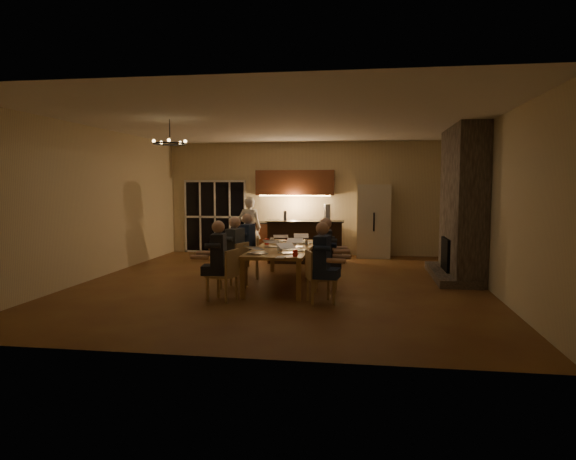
% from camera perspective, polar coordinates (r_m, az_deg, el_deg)
% --- Properties ---
extents(floor, '(9.00, 9.00, 0.00)m').
position_cam_1_polar(floor, '(10.41, -0.80, -5.96)').
color(floor, brown).
rests_on(floor, ground).
extents(back_wall, '(8.00, 0.04, 3.20)m').
position_cam_1_polar(back_wall, '(14.71, 2.08, 3.51)').
color(back_wall, tan).
rests_on(back_wall, ground).
extents(left_wall, '(0.04, 9.00, 3.20)m').
position_cam_1_polar(left_wall, '(11.59, -20.84, 2.79)').
color(left_wall, tan).
rests_on(left_wall, ground).
extents(right_wall, '(0.04, 9.00, 3.20)m').
position_cam_1_polar(right_wall, '(10.36, 21.72, 2.54)').
color(right_wall, tan).
rests_on(right_wall, ground).
extents(ceiling, '(8.00, 9.00, 0.04)m').
position_cam_1_polar(ceiling, '(10.30, -0.82, 11.91)').
color(ceiling, white).
rests_on(ceiling, back_wall).
extents(french_doors, '(1.86, 0.08, 2.10)m').
position_cam_1_polar(french_doors, '(15.23, -8.09, 1.45)').
color(french_doors, black).
rests_on(french_doors, ground).
extents(fireplace, '(0.58, 2.50, 3.20)m').
position_cam_1_polar(fireplace, '(11.47, 18.81, 2.83)').
color(fireplace, '#60564B').
rests_on(fireplace, ground).
extents(kitchenette, '(2.24, 0.68, 2.40)m').
position_cam_1_polar(kitchenette, '(14.44, 0.75, 1.90)').
color(kitchenette, brown).
rests_on(kitchenette, ground).
extents(refrigerator, '(0.90, 0.68, 2.00)m').
position_cam_1_polar(refrigerator, '(14.27, 9.51, 0.99)').
color(refrigerator, beige).
rests_on(refrigerator, ground).
extents(dining_table, '(1.10, 2.97, 0.75)m').
position_cam_1_polar(dining_table, '(10.28, -0.49, -3.99)').
color(dining_table, tan).
rests_on(dining_table, ground).
extents(bar_island, '(1.98, 0.74, 1.08)m').
position_cam_1_polar(bar_island, '(13.11, 1.93, -1.31)').
color(bar_island, black).
rests_on(bar_island, ground).
extents(chair_left_near, '(0.53, 0.53, 0.89)m').
position_cam_1_polar(chair_left_near, '(8.89, -7.34, -4.98)').
color(chair_left_near, tan).
rests_on(chair_left_near, ground).
extents(chair_left_mid, '(0.56, 0.56, 0.89)m').
position_cam_1_polar(chair_left_mid, '(9.93, -6.07, -3.92)').
color(chair_left_mid, tan).
rests_on(chair_left_mid, ground).
extents(chair_left_far, '(0.53, 0.53, 0.89)m').
position_cam_1_polar(chair_left_far, '(10.95, -4.40, -3.08)').
color(chair_left_far, tan).
rests_on(chair_left_far, ground).
extents(chair_right_near, '(0.56, 0.56, 0.89)m').
position_cam_1_polar(chair_right_near, '(8.66, 3.65, -5.22)').
color(chair_right_near, tan).
rests_on(chair_right_near, ground).
extents(chair_right_mid, '(0.45, 0.45, 0.89)m').
position_cam_1_polar(chair_right_mid, '(9.64, 4.23, -4.17)').
color(chair_right_mid, tan).
rests_on(chair_right_mid, ground).
extents(chair_right_far, '(0.50, 0.50, 0.89)m').
position_cam_1_polar(chair_right_far, '(10.79, 4.43, -3.20)').
color(chair_right_far, tan).
rests_on(chair_right_far, ground).
extents(person_left_near, '(0.67, 0.67, 1.38)m').
position_cam_1_polar(person_left_near, '(8.91, -7.71, -3.38)').
color(person_left_near, '#202329').
rests_on(person_left_near, ground).
extents(person_right_near, '(0.67, 0.67, 1.38)m').
position_cam_1_polar(person_right_near, '(8.51, 3.82, -3.73)').
color(person_right_near, '#1B2844').
rests_on(person_right_near, ground).
extents(person_left_mid, '(0.71, 0.71, 1.38)m').
position_cam_1_polar(person_left_mid, '(9.95, -5.90, -2.48)').
color(person_left_mid, '#3B4145').
rests_on(person_left_mid, ground).
extents(person_right_mid, '(0.68, 0.68, 1.38)m').
position_cam_1_polar(person_right_mid, '(9.59, 4.19, -2.75)').
color(person_right_mid, '#202329').
rests_on(person_right_mid, ground).
extents(person_left_far, '(0.67, 0.67, 1.38)m').
position_cam_1_polar(person_left_far, '(10.99, -4.52, -1.76)').
color(person_left_far, '#1B2844').
rests_on(person_left_far, ground).
extents(standing_person, '(0.62, 0.41, 1.67)m').
position_cam_1_polar(standing_person, '(13.89, -4.28, 0.26)').
color(standing_person, white).
rests_on(standing_person, ground).
extents(chandelier, '(0.62, 0.62, 0.03)m').
position_cam_1_polar(chandelier, '(9.91, -12.99, 9.33)').
color(chandelier, black).
rests_on(chandelier, ceiling).
extents(laptop_a, '(0.41, 0.39, 0.23)m').
position_cam_1_polar(laptop_a, '(9.22, -3.42, -1.97)').
color(laptop_a, silver).
rests_on(laptop_a, dining_table).
extents(laptop_b, '(0.42, 0.41, 0.23)m').
position_cam_1_polar(laptop_b, '(9.29, 0.08, -1.91)').
color(laptop_b, silver).
rests_on(laptop_b, dining_table).
extents(laptop_c, '(0.33, 0.29, 0.23)m').
position_cam_1_polar(laptop_c, '(10.24, -1.69, -1.27)').
color(laptop_c, silver).
rests_on(laptop_c, dining_table).
extents(laptop_d, '(0.33, 0.29, 0.23)m').
position_cam_1_polar(laptop_d, '(10.18, 0.70, -1.30)').
color(laptop_d, silver).
rests_on(laptop_d, dining_table).
extents(laptop_e, '(0.35, 0.31, 0.23)m').
position_cam_1_polar(laptop_e, '(11.27, -0.77, -0.69)').
color(laptop_e, silver).
rests_on(laptop_e, dining_table).
extents(laptop_f, '(0.36, 0.32, 0.23)m').
position_cam_1_polar(laptop_f, '(11.17, 1.48, -0.74)').
color(laptop_f, silver).
rests_on(laptop_f, dining_table).
extents(mug_front, '(0.08, 0.08, 0.10)m').
position_cam_1_polar(mug_front, '(9.72, -0.97, -1.97)').
color(mug_front, white).
rests_on(mug_front, dining_table).
extents(mug_mid, '(0.08, 0.08, 0.10)m').
position_cam_1_polar(mug_mid, '(10.68, 0.75, -1.34)').
color(mug_mid, white).
rests_on(mug_mid, dining_table).
extents(mug_back, '(0.09, 0.09, 0.10)m').
position_cam_1_polar(mug_back, '(11.06, -1.78, -1.13)').
color(mug_back, white).
rests_on(mug_back, dining_table).
extents(redcup_near, '(0.09, 0.09, 0.12)m').
position_cam_1_polar(redcup_near, '(8.87, 0.80, -2.58)').
color(redcup_near, red).
rests_on(redcup_near, dining_table).
extents(redcup_mid, '(0.09, 0.09, 0.12)m').
position_cam_1_polar(redcup_mid, '(10.70, -2.38, -1.29)').
color(redcup_mid, red).
rests_on(redcup_mid, dining_table).
extents(redcup_far, '(0.10, 0.10, 0.12)m').
position_cam_1_polar(redcup_far, '(11.52, 1.35, -0.83)').
color(redcup_far, red).
rests_on(redcup_far, dining_table).
extents(can_silver, '(0.06, 0.06, 0.12)m').
position_cam_1_polar(can_silver, '(9.59, -0.82, -2.01)').
color(can_silver, '#B2B2B7').
rests_on(can_silver, dining_table).
extents(can_cola, '(0.07, 0.07, 0.12)m').
position_cam_1_polar(can_cola, '(11.63, -0.14, -0.77)').
color(can_cola, '#3F0F0C').
rests_on(can_cola, dining_table).
extents(can_right, '(0.06, 0.06, 0.12)m').
position_cam_1_polar(can_right, '(10.44, 2.04, -1.44)').
color(can_right, '#B2B2B7').
rests_on(can_right, dining_table).
extents(plate_near, '(0.23, 0.23, 0.02)m').
position_cam_1_polar(plate_near, '(9.62, 1.31, -2.29)').
color(plate_near, white).
rests_on(plate_near, dining_table).
extents(plate_left, '(0.24, 0.24, 0.02)m').
position_cam_1_polar(plate_left, '(9.37, -3.19, -2.50)').
color(plate_left, white).
rests_on(plate_left, dining_table).
extents(plate_far, '(0.28, 0.28, 0.02)m').
position_cam_1_polar(plate_far, '(10.87, 2.18, -1.46)').
color(plate_far, white).
rests_on(plate_far, dining_table).
extents(notepad, '(0.15, 0.21, 0.01)m').
position_cam_1_polar(notepad, '(8.74, -0.85, -3.06)').
color(notepad, white).
rests_on(notepad, dining_table).
extents(bar_bottle, '(0.08, 0.08, 0.24)m').
position_cam_1_polar(bar_bottle, '(13.17, -0.33, 1.60)').
color(bar_bottle, '#99999E').
rests_on(bar_bottle, bar_island).
extents(bar_blender, '(0.17, 0.17, 0.42)m').
position_cam_1_polar(bar_blender, '(13.06, 4.36, 1.96)').
color(bar_blender, silver).
rests_on(bar_blender, bar_island).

